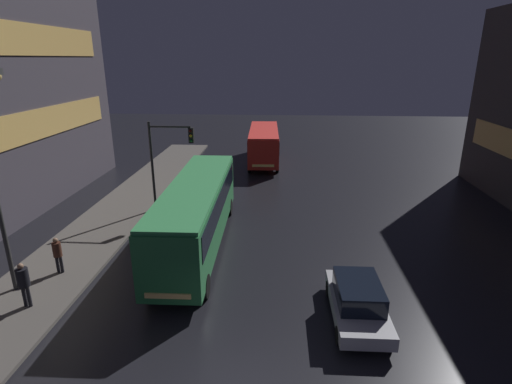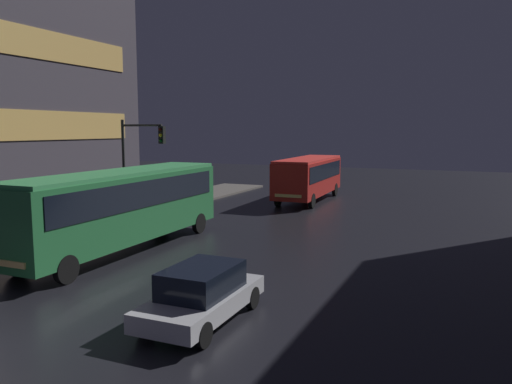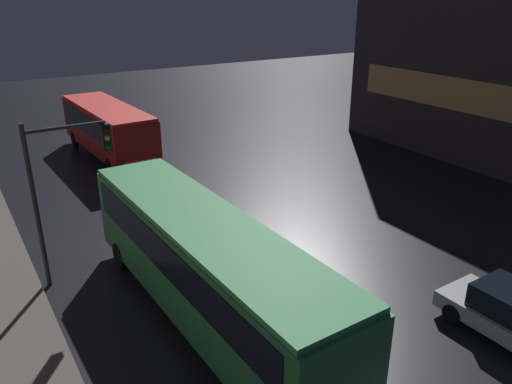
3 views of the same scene
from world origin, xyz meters
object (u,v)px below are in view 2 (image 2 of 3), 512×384
(bus_near, at_px, (122,202))
(car_taxi, at_px, (202,294))
(traffic_light_main, at_px, (138,155))
(bus_far, at_px, (309,175))

(bus_near, distance_m, car_taxi, 9.10)
(bus_near, bearing_deg, car_taxi, 141.01)
(traffic_light_main, bearing_deg, bus_near, -59.99)
(bus_near, xyz_separation_m, traffic_light_main, (-2.74, 4.74, 1.72))
(bus_near, distance_m, traffic_light_main, 5.74)
(bus_far, relative_size, car_taxi, 2.23)
(bus_near, relative_size, traffic_light_main, 2.10)
(bus_near, relative_size, bus_far, 1.24)
(bus_near, bearing_deg, bus_far, -99.25)
(bus_near, height_order, bus_far, bus_near)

